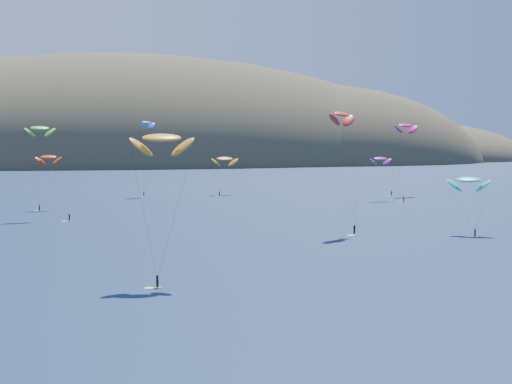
% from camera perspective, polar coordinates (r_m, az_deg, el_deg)
% --- Properties ---
extents(ground, '(2800.00, 2800.00, 0.00)m').
position_cam_1_polar(ground, '(70.27, 6.88, -12.20)').
color(ground, black).
rests_on(ground, ground).
extents(island, '(730.00, 300.00, 210.00)m').
position_cam_1_polar(island, '(629.22, -8.31, 1.37)').
color(island, '#3D3526').
rests_on(island, ground).
extents(kitesurfer_1, '(7.22, 6.57, 16.87)m').
position_cam_1_polar(kitesurfer_1, '(211.75, -16.27, 2.70)').
color(kitesurfer_1, '#C2CA16').
rests_on(kitesurfer_1, ground).
extents(kitesurfer_2, '(8.63, 8.43, 22.45)m').
position_cam_1_polar(kitesurfer_2, '(101.09, -7.55, 4.30)').
color(kitesurfer_2, '#C2CA16').
rests_on(kitesurfer_2, ground).
extents(kitesurfer_3, '(11.44, 12.52, 24.75)m').
position_cam_1_polar(kitesurfer_3, '(188.27, -16.90, 4.89)').
color(kitesurfer_3, '#C2CA16').
rests_on(kitesurfer_3, ground).
extents(kitesurfer_4, '(7.61, 9.08, 28.07)m').
position_cam_1_polar(kitesurfer_4, '(256.78, -8.72, 5.51)').
color(kitesurfer_4, '#C2CA16').
rests_on(kitesurfer_4, ground).
extents(kitesurfer_5, '(8.93, 10.18, 13.71)m').
position_cam_1_polar(kitesurfer_5, '(156.79, 16.66, 0.95)').
color(kitesurfer_5, '#C2CA16').
rests_on(kitesurfer_5, ground).
extents(kitesurfer_6, '(9.16, 10.03, 15.71)m').
position_cam_1_polar(kitesurfer_6, '(236.81, 9.93, 2.64)').
color(kitesurfer_6, '#C2CA16').
rests_on(kitesurfer_6, ground).
extents(kitesurfer_8, '(12.83, 7.28, 27.72)m').
position_cam_1_polar(kitesurfer_8, '(261.90, 11.89, 5.23)').
color(kitesurfer_8, '#C2CA16').
rests_on(kitesurfer_8, ground).
extents(kitesurfer_9, '(9.00, 10.05, 27.62)m').
position_cam_1_polar(kitesurfer_9, '(153.45, 6.87, 6.17)').
color(kitesurfer_9, '#C2CA16').
rests_on(kitesurfer_9, ground).
extents(kitesurfer_11, '(9.67, 11.13, 15.58)m').
position_cam_1_polar(kitesurfer_11, '(259.52, -2.52, 2.68)').
color(kitesurfer_11, '#C2CA16').
rests_on(kitesurfer_11, ground).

